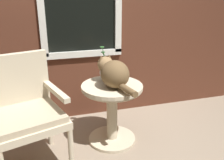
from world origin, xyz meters
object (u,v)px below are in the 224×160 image
Objects in this scene: wicker_chair at (23,108)px; cat at (114,73)px; pewter_vase_with_ivy at (106,71)px; wicker_side_table at (112,104)px.

cat is at bearing 6.82° from wicker_chair.
pewter_vase_with_ivy is (0.78, 0.29, 0.16)m from wicker_chair.
cat is at bearing -83.94° from wicker_side_table.
wicker_side_table is at bearing 96.06° from cat.
cat is 0.20m from pewter_vase_with_ivy.
wicker_chair is 2.82× the size of pewter_vase_with_ivy.
wicker_chair reaches higher than cat.
wicker_side_table is 0.33m from pewter_vase_with_ivy.
wicker_chair is 1.61× the size of cat.
pewter_vase_with_ivy reaches higher than wicker_side_table.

